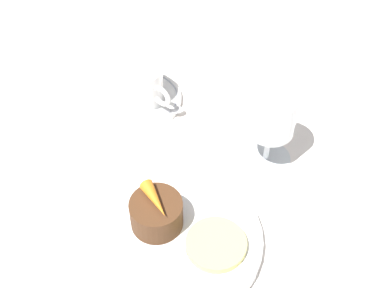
{
  "coord_description": "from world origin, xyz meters",
  "views": [
    {
      "loc": [
        0.24,
        -0.3,
        0.59
      ],
      "look_at": [
        -0.06,
        0.08,
        0.04
      ],
      "focal_mm": 50.0,
      "sensor_mm": 36.0,
      "label": 1
    }
  ],
  "objects_px": {
    "coffee_cup": "(137,83)",
    "wine_glass": "(272,119)",
    "dinner_plate": "(174,240)",
    "fork": "(94,182)",
    "dessert_cake": "(156,213)"
  },
  "relations": [
    {
      "from": "fork",
      "to": "dessert_cake",
      "type": "bearing_deg",
      "value": 0.39
    },
    {
      "from": "dinner_plate",
      "to": "coffee_cup",
      "type": "distance_m",
      "value": 0.26
    },
    {
      "from": "coffee_cup",
      "to": "wine_glass",
      "type": "distance_m",
      "value": 0.22
    },
    {
      "from": "dinner_plate",
      "to": "fork",
      "type": "xyz_separation_m",
      "value": [
        -0.15,
        0.0,
        -0.01
      ]
    },
    {
      "from": "wine_glass",
      "to": "coffee_cup",
      "type": "bearing_deg",
      "value": -171.88
    },
    {
      "from": "dessert_cake",
      "to": "fork",
      "type": "bearing_deg",
      "value": -179.61
    },
    {
      "from": "fork",
      "to": "wine_glass",
      "type": "bearing_deg",
      "value": 49.67
    },
    {
      "from": "dessert_cake",
      "to": "coffee_cup",
      "type": "bearing_deg",
      "value": 138.98
    },
    {
      "from": "dinner_plate",
      "to": "wine_glass",
      "type": "distance_m",
      "value": 0.2
    },
    {
      "from": "coffee_cup",
      "to": "fork",
      "type": "bearing_deg",
      "value": -68.87
    },
    {
      "from": "fork",
      "to": "dinner_plate",
      "type": "bearing_deg",
      "value": -0.86
    },
    {
      "from": "wine_glass",
      "to": "dessert_cake",
      "type": "bearing_deg",
      "value": -102.36
    },
    {
      "from": "coffee_cup",
      "to": "dessert_cake",
      "type": "distance_m",
      "value": 0.24
    },
    {
      "from": "dinner_plate",
      "to": "fork",
      "type": "relative_size",
      "value": 1.25
    },
    {
      "from": "coffee_cup",
      "to": "wine_glass",
      "type": "xyz_separation_m",
      "value": [
        0.22,
        0.03,
        0.04
      ]
    }
  ]
}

